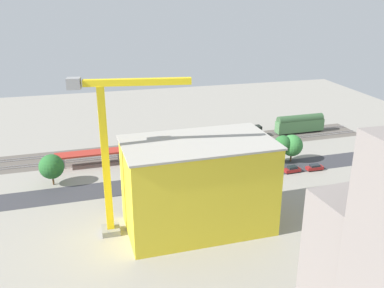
# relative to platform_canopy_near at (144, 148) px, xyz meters

# --- Properties ---
(ground_plane) EXTENTS (204.37, 204.37, 0.00)m
(ground_plane) POSITION_rel_platform_canopy_near_xyz_m (-10.32, 12.56, -3.76)
(ground_plane) COLOR gray
(ground_plane) RESTS_ON ground
(rail_bed) EXTENTS (128.08, 17.48, 0.01)m
(rail_bed) POSITION_rel_platform_canopy_near_xyz_m (-10.32, -7.79, -3.76)
(rail_bed) COLOR #5B544C
(rail_bed) RESTS_ON ground
(street_asphalt) EXTENTS (127.94, 12.82, 0.01)m
(street_asphalt) POSITION_rel_platform_canopy_near_xyz_m (-10.32, 16.07, -3.76)
(street_asphalt) COLOR #38383D
(street_asphalt) RESTS_ON ground
(track_rails) EXTENTS (127.68, 11.04, 0.12)m
(track_rails) POSITION_rel_platform_canopy_near_xyz_m (-10.32, -7.79, -3.58)
(track_rails) COLOR #9E9EA8
(track_rails) RESTS_ON ground
(platform_canopy_near) EXTENTS (49.36, 5.85, 4.02)m
(platform_canopy_near) POSITION_rel_platform_canopy_near_xyz_m (0.00, 0.00, 0.00)
(platform_canopy_near) COLOR #A82D23
(platform_canopy_near) RESTS_ON ground
(locomotive) EXTENTS (17.02, 3.07, 4.91)m
(locomotive) POSITION_rel_platform_canopy_near_xyz_m (-34.03, -10.62, -2.00)
(locomotive) COLOR black
(locomotive) RESTS_ON ground
(passenger_coach) EXTENTS (17.20, 3.65, 6.38)m
(passenger_coach) POSITION_rel_platform_canopy_near_xyz_m (-55.10, -10.62, -0.41)
(passenger_coach) COLOR black
(passenger_coach) RESTS_ON ground
(parked_car_0) EXTENTS (4.68, 1.77, 1.69)m
(parked_car_0) POSITION_rel_platform_canopy_near_xyz_m (-43.69, 19.33, -3.00)
(parked_car_0) COLOR black
(parked_car_0) RESTS_ON ground
(parked_car_1) EXTENTS (4.66, 2.09, 1.83)m
(parked_car_1) POSITION_rel_platform_canopy_near_xyz_m (-37.09, 19.11, -2.95)
(parked_car_1) COLOR black
(parked_car_1) RESTS_ON ground
(parked_car_2) EXTENTS (4.31, 1.85, 1.73)m
(parked_car_2) POSITION_rel_platform_canopy_near_xyz_m (-29.87, 19.02, -2.99)
(parked_car_2) COLOR black
(parked_car_2) RESTS_ON ground
(parked_car_3) EXTENTS (4.33, 1.79, 1.66)m
(parked_car_3) POSITION_rel_platform_canopy_near_xyz_m (-22.90, 19.19, -3.02)
(parked_car_3) COLOR black
(parked_car_3) RESTS_ON ground
(parked_car_4) EXTENTS (4.79, 2.11, 1.65)m
(parked_car_4) POSITION_rel_platform_canopy_near_xyz_m (-15.76, 19.81, -3.02)
(parked_car_4) COLOR black
(parked_car_4) RESTS_ON ground
(construction_building) EXTENTS (29.44, 17.04, 18.40)m
(construction_building) POSITION_rel_platform_canopy_near_xyz_m (-5.27, 38.90, 5.44)
(construction_building) COLOR yellow
(construction_building) RESTS_ON ground
(construction_roof_slab) EXTENTS (30.06, 17.66, 0.40)m
(construction_roof_slab) POSITION_rel_platform_canopy_near_xyz_m (-5.27, 38.90, 14.84)
(construction_roof_slab) COLOR #ADA89E
(construction_roof_slab) RESTS_ON construction_building
(tower_crane) EXTENTS (22.10, 4.93, 31.85)m
(tower_crane) POSITION_rel_platform_canopy_near_xyz_m (11.24, 37.08, 14.61)
(tower_crane) COLOR gray
(tower_crane) RESTS_ON ground
(box_truck_0) EXTENTS (8.41, 2.87, 3.58)m
(box_truck_0) POSITION_rel_platform_canopy_near_xyz_m (-2.12, 26.12, -2.02)
(box_truck_0) COLOR black
(box_truck_0) RESTS_ON ground
(street_tree_0) EXTENTS (4.22, 4.22, 7.41)m
(street_tree_0) POSITION_rel_platform_canopy_near_xyz_m (-34.09, 12.06, 1.51)
(street_tree_0) COLOR brown
(street_tree_0) RESTS_ON ground
(street_tree_1) EXTENTS (4.82, 4.82, 8.03)m
(street_tree_1) POSITION_rel_platform_canopy_near_xyz_m (-37.53, 11.85, 1.82)
(street_tree_1) COLOR brown
(street_tree_1) RESTS_ON ground
(street_tree_2) EXTENTS (4.59, 4.59, 7.64)m
(street_tree_2) POSITION_rel_platform_canopy_near_xyz_m (1.64, 10.40, 1.55)
(street_tree_2) COLOR brown
(street_tree_2) RESTS_ON ground
(street_tree_3) EXTENTS (6.21, 6.21, 8.05)m
(street_tree_3) POSITION_rel_platform_canopy_near_xyz_m (24.70, 10.44, 1.17)
(street_tree_3) COLOR brown
(street_tree_3) RESTS_ON ground
(street_tree_4) EXTENTS (6.18, 6.18, 7.91)m
(street_tree_4) POSITION_rel_platform_canopy_near_xyz_m (-40.42, 11.76, 1.05)
(street_tree_4) COLOR brown
(street_tree_4) RESTS_ON ground
(traffic_light) EXTENTS (0.50, 0.36, 6.35)m
(traffic_light) POSITION_rel_platform_canopy_near_xyz_m (12.30, 20.97, 0.47)
(traffic_light) COLOR #333333
(traffic_light) RESTS_ON ground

